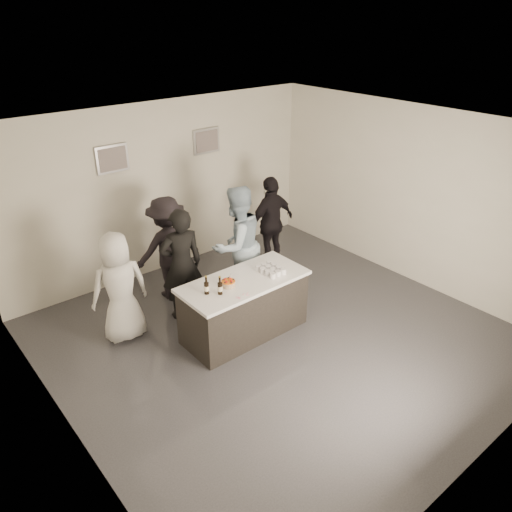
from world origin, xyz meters
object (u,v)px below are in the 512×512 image
at_px(beer_bottle_a, 206,285).
at_px(person_guest_right, 271,223).
at_px(bar_counter, 244,307).
at_px(person_guest_back, 168,248).
at_px(person_main_black, 182,264).
at_px(beer_bottle_b, 220,286).
at_px(person_main_blue, 237,245).
at_px(person_guest_left, 120,288).
at_px(cake, 228,284).

relative_size(beer_bottle_a, person_guest_right, 0.15).
distance_m(bar_counter, person_guest_back, 1.72).
bearing_deg(person_guest_back, person_main_black, 83.91).
bearing_deg(beer_bottle_b, person_main_blue, 42.83).
height_order(person_main_black, person_guest_right, person_main_black).
distance_m(beer_bottle_b, person_guest_back, 1.77).
xyz_separation_m(beer_bottle_b, person_main_black, (0.06, 1.07, -0.14)).
distance_m(beer_bottle_b, person_guest_left, 1.48).
relative_size(person_main_blue, person_guest_right, 1.13).
xyz_separation_m(beer_bottle_a, person_guest_right, (2.35, 1.35, -0.17)).
xyz_separation_m(person_main_blue, person_guest_left, (-1.94, 0.19, -0.14)).
xyz_separation_m(bar_counter, beer_bottle_b, (-0.48, -0.10, 0.58)).
bearing_deg(person_guest_left, person_main_black, -175.29).
distance_m(bar_counter, beer_bottle_a, 0.85).
relative_size(cake, beer_bottle_a, 0.76).
height_order(person_guest_left, person_guest_right, person_guest_right).
bearing_deg(person_main_blue, person_guest_right, -160.76).
distance_m(bar_counter, person_main_blue, 1.14).
height_order(person_guest_left, person_guest_back, person_guest_back).
bearing_deg(cake, person_main_black, 98.59).
height_order(beer_bottle_a, person_guest_right, person_guest_right).
xyz_separation_m(cake, person_main_black, (-0.15, 0.97, -0.05)).
bearing_deg(cake, beer_bottle_b, -154.76).
distance_m(person_main_black, person_guest_left, 0.98).
bearing_deg(person_main_black, person_guest_back, -89.21).
relative_size(person_main_black, person_guest_left, 1.08).
relative_size(person_main_black, person_main_blue, 0.92).
bearing_deg(person_guest_left, cake, 146.12).
xyz_separation_m(beer_bottle_a, beer_bottle_b, (0.14, -0.12, 0.00)).
height_order(person_main_black, person_main_blue, person_main_blue).
bearing_deg(person_main_blue, person_guest_back, -49.49).
distance_m(person_main_blue, person_guest_left, 1.96).
relative_size(person_guest_left, person_guest_right, 0.96).
xyz_separation_m(beer_bottle_b, person_main_blue, (1.03, 0.95, -0.06)).
bearing_deg(bar_counter, beer_bottle_b, -168.15).
distance_m(person_guest_left, person_guest_right, 3.15).
height_order(person_main_black, person_guest_back, person_main_black).
relative_size(bar_counter, beer_bottle_a, 7.15).
relative_size(bar_counter, person_main_blue, 0.96).
xyz_separation_m(person_main_black, person_guest_left, (-0.98, 0.07, -0.07)).
xyz_separation_m(beer_bottle_a, person_guest_back, (0.37, 1.63, -0.17)).
relative_size(bar_counter, person_guest_left, 1.13).
xyz_separation_m(person_main_black, person_guest_back, (0.17, 0.68, -0.03)).
distance_m(beer_bottle_a, person_guest_left, 1.30).
bearing_deg(beer_bottle_b, person_guest_left, 128.57).
bearing_deg(person_main_black, cake, 113.20).
relative_size(beer_bottle_a, person_guest_back, 0.15).
bearing_deg(person_main_blue, person_main_black, -11.56).
distance_m(person_guest_left, person_guest_back, 1.29).
distance_m(beer_bottle_a, person_guest_back, 1.68).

